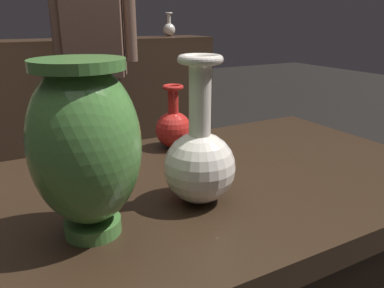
% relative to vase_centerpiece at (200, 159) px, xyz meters
% --- Properties ---
extents(back_display_shelf, '(2.60, 0.40, 0.99)m').
position_rel_vase_centerpiece_xyz_m(back_display_shelf, '(0.01, 2.28, -0.39)').
color(back_display_shelf, '#382619').
rests_on(back_display_shelf, ground_plane).
extents(vase_centerpiece, '(0.13, 0.13, 0.27)m').
position_rel_vase_centerpiece_xyz_m(vase_centerpiece, '(0.00, 0.00, 0.00)').
color(vase_centerpiece, silver).
rests_on(vase_centerpiece, display_plinth).
extents(vase_tall_behind, '(0.10, 0.10, 0.17)m').
position_rel_vase_centerpiece_xyz_m(vase_tall_behind, '(0.09, 0.30, -0.03)').
color(vase_tall_behind, red).
rests_on(vase_tall_behind, display_plinth).
extents(vase_left_accent, '(0.17, 0.17, 0.28)m').
position_rel_vase_centerpiece_xyz_m(vase_left_accent, '(-0.21, -0.02, 0.07)').
color(vase_left_accent, '#477A38').
rests_on(vase_left_accent, display_plinth).
extents(shelf_vase_right, '(0.10, 0.10, 0.22)m').
position_rel_vase_centerpiece_xyz_m(shelf_vase_right, '(0.53, 2.21, 0.17)').
color(shelf_vase_right, orange).
rests_on(shelf_vase_right, back_display_shelf).
extents(shelf_vase_far_right, '(0.10, 0.10, 0.19)m').
position_rel_vase_centerpiece_xyz_m(shelf_vase_far_right, '(1.05, 2.36, 0.17)').
color(shelf_vase_far_right, silver).
rests_on(shelf_vase_far_right, back_display_shelf).
extents(visitor_center_back, '(0.43, 0.30, 1.65)m').
position_rel_vase_centerpiece_xyz_m(visitor_center_back, '(0.24, 1.61, 0.09)').
color(visitor_center_back, '#846B56').
rests_on(visitor_center_back, ground_plane).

